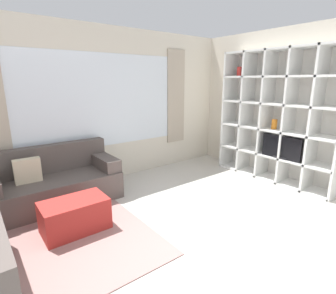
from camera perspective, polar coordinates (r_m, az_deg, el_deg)
The scene contains 7 objects.
ground_plane at distance 2.88m, azimuth 16.86°, elevation -24.99°, with size 16.00×16.00×0.00m, color beige.
wall_back at distance 4.79m, azimuth -14.34°, elevation 8.61°, with size 6.59×0.11×2.70m.
wall_right at distance 5.41m, azimuth 21.50°, elevation 8.61°, with size 0.07×4.33×2.70m, color beige.
area_rug at distance 3.45m, azimuth -25.32°, elevation -18.47°, with size 2.27×2.22×0.01m, color gray.
shelving_unit at distance 5.10m, azimuth 22.84°, elevation 5.96°, with size 0.44×2.20×2.32m.
couch_main at distance 4.29m, azimuth -23.67°, elevation -7.29°, with size 1.82×0.83×0.84m.
ottoman at distance 3.48m, azimuth -19.61°, elevation -13.92°, with size 0.76×0.46×0.40m.
Camera 1 is at (-1.90, -1.22, 1.80)m, focal length 28.00 mm.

